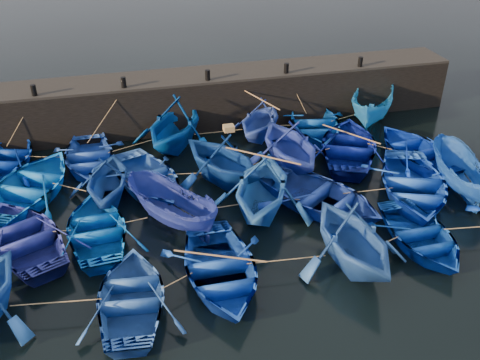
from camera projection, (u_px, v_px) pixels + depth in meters
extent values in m
plane|color=black|center=(262.00, 241.00, 19.30)|extent=(120.00, 120.00, 0.00)
cube|color=black|center=(205.00, 99.00, 27.36)|extent=(26.00, 2.50, 2.50)
cube|color=black|center=(204.00, 75.00, 26.68)|extent=(26.00, 2.50, 0.12)
cylinder|color=black|center=(34.00, 90.00, 24.10)|extent=(0.24, 0.24, 0.50)
cylinder|color=black|center=(124.00, 82.00, 24.93)|extent=(0.24, 0.24, 0.50)
cylinder|color=black|center=(208.00, 75.00, 25.77)|extent=(0.24, 0.24, 0.50)
cylinder|color=black|center=(286.00, 68.00, 26.61)|extent=(0.24, 0.24, 0.50)
cylinder|color=black|center=(360.00, 62.00, 27.44)|extent=(0.24, 0.24, 0.50)
imported|color=navy|center=(4.00, 160.00, 23.43)|extent=(4.86, 5.79, 1.03)
imported|color=#1B40A0|center=(88.00, 157.00, 23.75)|extent=(3.34, 4.61, 0.95)
imported|color=navy|center=(175.00, 123.00, 24.91)|extent=(6.01, 6.23, 2.52)
imported|color=#2542A3|center=(260.00, 119.00, 25.90)|extent=(4.89, 4.99, 1.99)
imported|color=#073F92|center=(315.00, 124.00, 26.56)|extent=(4.52, 5.67, 1.05)
imported|color=blue|center=(373.00, 104.00, 27.41)|extent=(4.51, 5.40, 2.01)
imported|color=blue|center=(29.00, 186.00, 21.46)|extent=(5.94, 6.62, 1.13)
imported|color=navy|center=(108.00, 178.00, 21.09)|extent=(3.99, 4.42, 2.05)
imported|color=blue|center=(147.00, 178.00, 22.09)|extent=(4.85, 5.73, 1.01)
imported|color=navy|center=(222.00, 157.00, 22.23)|extent=(5.55, 5.79, 2.36)
imported|color=#2439A5|center=(290.00, 143.00, 23.21)|extent=(4.43, 5.00, 2.44)
imported|color=navy|center=(349.00, 145.00, 24.48)|extent=(5.73, 6.48, 1.11)
imported|color=#0528A5|center=(416.00, 150.00, 24.24)|extent=(4.11, 5.27, 1.00)
imported|color=navy|center=(24.00, 236.00, 18.68)|extent=(5.25, 5.99, 1.03)
imported|color=#064FB9|center=(97.00, 229.00, 19.16)|extent=(3.51, 4.71, 0.93)
imported|color=navy|center=(171.00, 208.00, 19.63)|extent=(3.84, 4.39, 1.65)
imported|color=blue|center=(262.00, 186.00, 20.17)|extent=(5.72, 6.04, 2.51)
imported|color=navy|center=(322.00, 197.00, 20.81)|extent=(6.01, 6.35, 1.07)
imported|color=blue|center=(413.00, 185.00, 21.53)|extent=(5.56, 6.48, 1.14)
imported|color=#144AA4|center=(459.00, 173.00, 21.80)|extent=(2.22, 4.44, 1.64)
imported|color=#204B91|center=(132.00, 296.00, 16.22)|extent=(3.60, 4.71, 0.91)
imported|color=#113EAF|center=(220.00, 269.00, 17.20)|extent=(3.57, 4.97, 1.03)
imported|color=#23519A|center=(353.00, 237.00, 17.60)|extent=(4.23, 4.78, 2.33)
imported|color=#0A3B9D|center=(421.00, 235.00, 18.85)|extent=(3.17, 4.38, 0.90)
cube|color=olive|center=(229.00, 128.00, 21.62)|extent=(0.43, 0.38, 0.24)
cylinder|color=tan|center=(46.00, 157.00, 23.56)|extent=(1.80, 0.58, 0.04)
cylinder|color=tan|center=(133.00, 145.00, 24.50)|extent=(2.27, 0.91, 0.04)
cylinder|color=tan|center=(219.00, 132.00, 25.71)|extent=(2.35, 0.06, 0.04)
cylinder|color=tan|center=(288.00, 125.00, 26.34)|extent=(0.98, 0.23, 0.04)
cylinder|color=tan|center=(344.00, 118.00, 27.10)|extent=(1.54, 0.52, 0.04)
cylinder|color=tan|center=(69.00, 187.00, 21.40)|extent=(1.33, 0.98, 0.04)
cylinder|color=tan|center=(128.00, 183.00, 21.70)|extent=(0.30, 0.52, 0.04)
cylinder|color=tan|center=(185.00, 174.00, 22.31)|extent=(1.36, 0.25, 0.04)
cylinder|color=tan|center=(257.00, 163.00, 23.06)|extent=(1.34, 0.46, 0.04)
cylinder|color=tan|center=(320.00, 151.00, 24.02)|extent=(1.22, 0.38, 0.04)
cylinder|color=tan|center=(383.00, 147.00, 24.35)|extent=(1.05, 1.06, 0.04)
cylinder|color=tan|center=(61.00, 231.00, 18.89)|extent=(0.70, 0.13, 0.04)
cylinder|color=tan|center=(135.00, 220.00, 19.45)|extent=(0.91, 0.15, 0.04)
cylinder|color=tan|center=(217.00, 208.00, 20.15)|extent=(1.67, 0.07, 0.04)
cylinder|color=tan|center=(292.00, 199.00, 20.67)|extent=(0.58, 0.30, 0.04)
cylinder|color=tan|center=(368.00, 191.00, 21.17)|extent=(2.09, 0.13, 0.04)
cylinder|color=tan|center=(435.00, 182.00, 21.74)|extent=(0.23, 0.07, 0.04)
cylinder|color=tan|center=(56.00, 302.00, 15.87)|extent=(2.64, 0.41, 0.04)
cylinder|color=tan|center=(177.00, 281.00, 16.68)|extent=(1.05, 0.53, 0.04)
cylinder|color=tan|center=(287.00, 260.00, 17.55)|extent=(2.64, 0.27, 0.04)
cylinder|color=tan|center=(387.00, 242.00, 18.35)|extent=(1.05, 0.38, 0.04)
cylinder|color=tan|center=(477.00, 227.00, 19.10)|extent=(2.47, 0.37, 0.04)
cylinder|color=tan|center=(21.00, 121.00, 24.28)|extent=(1.61, 0.62, 2.09)
cylinder|color=tan|center=(106.00, 115.00, 24.84)|extent=(2.02, 1.17, 2.10)
cylinder|color=tan|center=(190.00, 103.00, 26.05)|extent=(1.95, 0.29, 2.09)
cylinder|color=tan|center=(270.00, 96.00, 26.89)|extent=(1.80, 0.32, 2.09)
cylinder|color=tan|center=(297.00, 94.00, 27.10)|extent=(1.05, 0.52, 2.09)
cylinder|color=tan|center=(361.00, 86.00, 28.07)|extent=(0.37, 0.05, 2.08)
cylinder|color=#99724C|center=(261.00, 99.00, 25.37)|extent=(1.08, 2.84, 0.06)
cylinder|color=#99724C|center=(351.00, 134.00, 24.17)|extent=(1.77, 2.49, 0.06)
cylinder|color=#99724C|center=(262.00, 156.00, 19.50)|extent=(2.34, 1.97, 0.06)
cylinder|color=#99724C|center=(220.00, 256.00, 16.92)|extent=(2.74, 1.32, 0.06)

